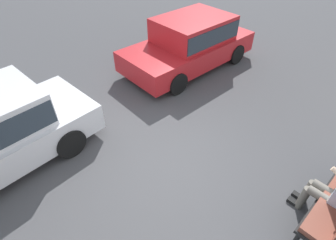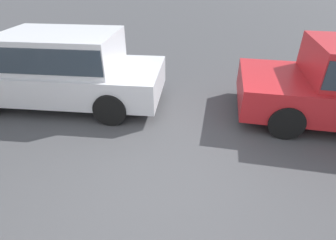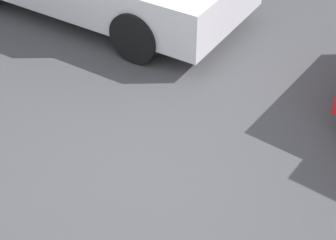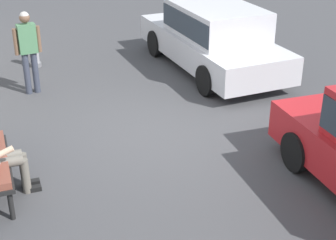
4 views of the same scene
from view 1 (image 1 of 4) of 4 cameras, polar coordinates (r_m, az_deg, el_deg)
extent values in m
plane|color=#424244|center=(5.51, -0.38, -9.32)|extent=(60.00, 60.00, 0.00)
cylinder|color=black|center=(4.82, 26.11, -22.31)|extent=(0.07, 0.07, 0.43)
cylinder|color=black|center=(5.80, 32.47, -11.48)|extent=(0.07, 0.07, 0.43)
cube|color=black|center=(5.10, 32.58, -15.89)|extent=(1.67, 0.55, 0.06)
cylinder|color=#6B665B|center=(5.03, 30.35, -14.21)|extent=(0.15, 0.42, 0.15)
cylinder|color=#6B665B|center=(5.23, 27.27, -14.84)|extent=(0.12, 0.12, 0.54)
cube|color=black|center=(5.42, 25.74, -15.88)|extent=(0.10, 0.24, 0.07)
cylinder|color=#6B665B|center=(5.15, 31.08, -12.93)|extent=(0.15, 0.42, 0.15)
cylinder|color=#6B665B|center=(5.35, 28.06, -13.61)|extent=(0.12, 0.12, 0.54)
cube|color=black|center=(5.53, 26.55, -14.67)|extent=(0.10, 0.24, 0.07)
cube|color=red|center=(8.52, 4.44, 14.83)|extent=(4.31, 2.02, 0.61)
cube|color=red|center=(8.38, 5.54, 19.17)|extent=(2.26, 1.73, 0.69)
cube|color=#28333D|center=(8.38, 5.54, 19.17)|extent=(2.22, 1.77, 0.49)
cylinder|color=black|center=(7.25, 2.07, 7.92)|extent=(0.63, 0.20, 0.63)
cylinder|color=black|center=(8.46, -6.59, 12.78)|extent=(0.63, 0.20, 0.63)
cylinder|color=black|center=(9.06, 14.63, 13.68)|extent=(0.63, 0.20, 0.63)
cylinder|color=black|center=(10.06, 6.07, 17.44)|extent=(0.63, 0.20, 0.63)
cylinder|color=black|center=(5.81, -20.47, -4.74)|extent=(0.66, 0.22, 0.65)
cylinder|color=black|center=(7.12, -27.45, 2.24)|extent=(0.66, 0.22, 0.65)
camera|label=2|loc=(3.34, 40.65, 3.97)|focal=28.00mm
camera|label=3|loc=(4.67, 48.73, 18.44)|focal=55.00mm
camera|label=4|loc=(10.24, 53.91, 26.53)|focal=55.00mm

